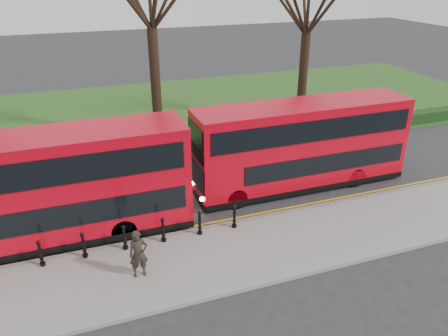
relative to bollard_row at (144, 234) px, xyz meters
name	(u,v)px	position (x,y,z in m)	size (l,w,h in m)	color
ground	(163,225)	(1.01, 1.35, -0.65)	(120.00, 120.00, 0.00)	#28282B
pavement	(181,266)	(1.01, -1.65, -0.57)	(60.00, 4.00, 0.15)	gray
kerb	(168,237)	(1.01, 0.35, -0.57)	(60.00, 0.25, 0.16)	slate
grass_verge	(117,117)	(1.01, 16.35, -0.62)	(60.00, 18.00, 0.06)	#274D19
hedge	(136,156)	(1.01, 8.15, -0.25)	(60.00, 0.90, 0.80)	black
yellow_line_outer	(167,234)	(1.01, 0.65, -0.64)	(60.00, 0.10, 0.01)	yellow
yellow_line_inner	(166,231)	(1.01, 0.85, -0.64)	(60.00, 0.10, 0.01)	yellow
tree_right	(309,2)	(13.01, 11.35, 7.20)	(6.91, 6.91, 10.80)	black
bollard_row	(144,234)	(0.00, 0.00, 0.00)	(7.59, 0.15, 1.00)	black
bus_lead	(43,190)	(-3.39, 1.85, 1.58)	(11.13, 2.56, 4.43)	#C10415
bus_rear	(301,146)	(8.20, 2.70, 1.47)	(10.57, 2.43, 4.20)	#C10415
pedestrian	(139,254)	(-0.48, -1.74, 0.39)	(0.65, 0.43, 1.79)	#2B231A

